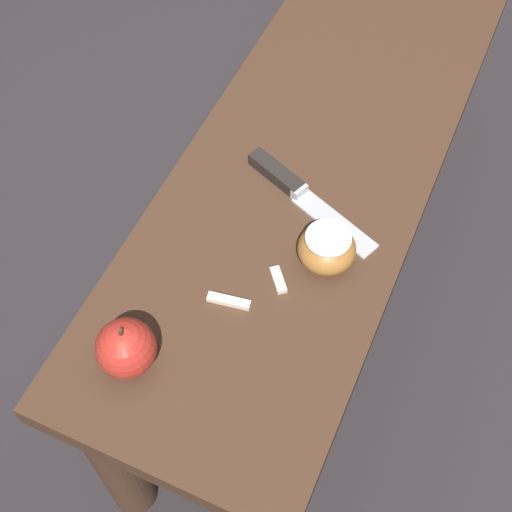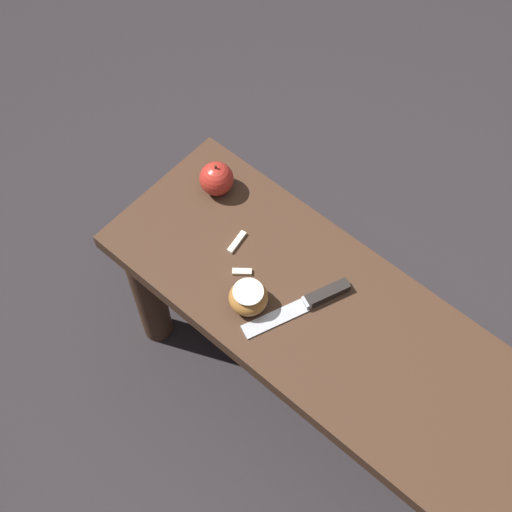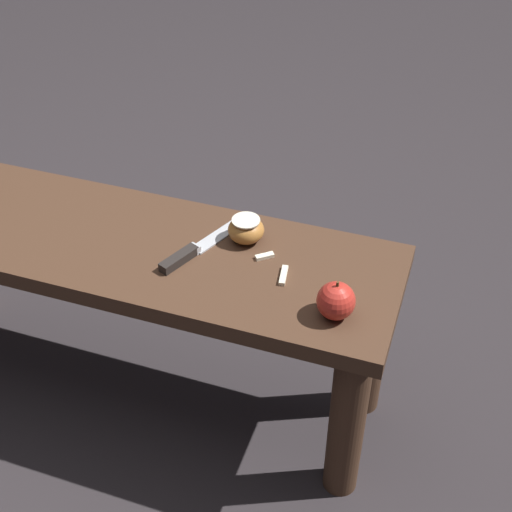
{
  "view_description": "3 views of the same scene",
  "coord_description": "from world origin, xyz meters",
  "px_view_note": "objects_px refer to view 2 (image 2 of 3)",
  "views": [
    {
      "loc": [
        -0.79,
        -0.21,
        1.3
      ],
      "look_at": [
        -0.32,
        -0.0,
        0.51
      ],
      "focal_mm": 50.0,
      "sensor_mm": 36.0,
      "label": 1
    },
    {
      "loc": [
        0.17,
        -0.56,
        1.77
      ],
      "look_at": [
        -0.32,
        -0.0,
        0.51
      ],
      "focal_mm": 50.0,
      "sensor_mm": 36.0,
      "label": 2
    },
    {
      "loc": [
        -0.69,
        1.08,
        1.44
      ],
      "look_at": [
        -0.32,
        -0.0,
        0.51
      ],
      "focal_mm": 50.0,
      "sensor_mm": 36.0,
      "label": 3
    }
  ],
  "objects_px": {
    "knife": "(312,300)",
    "apple_whole": "(217,179)",
    "apple_cut": "(248,297)",
    "wooden_bench": "(373,376)"
  },
  "relations": [
    {
      "from": "apple_whole",
      "to": "apple_cut",
      "type": "height_order",
      "value": "apple_whole"
    },
    {
      "from": "knife",
      "to": "apple_whole",
      "type": "height_order",
      "value": "apple_whole"
    },
    {
      "from": "knife",
      "to": "apple_whole",
      "type": "bearing_deg",
      "value": -81.26
    },
    {
      "from": "wooden_bench",
      "to": "apple_cut",
      "type": "xyz_separation_m",
      "value": [
        -0.27,
        -0.08,
        0.14
      ]
    },
    {
      "from": "knife",
      "to": "apple_whole",
      "type": "relative_size",
      "value": 2.7
    },
    {
      "from": "knife",
      "to": "apple_whole",
      "type": "xyz_separation_m",
      "value": [
        -0.34,
        0.08,
        0.03
      ]
    },
    {
      "from": "knife",
      "to": "apple_cut",
      "type": "distance_m",
      "value": 0.13
    },
    {
      "from": "apple_whole",
      "to": "apple_cut",
      "type": "relative_size",
      "value": 1.07
    },
    {
      "from": "wooden_bench",
      "to": "apple_whole",
      "type": "relative_size",
      "value": 14.74
    },
    {
      "from": "wooden_bench",
      "to": "apple_cut",
      "type": "distance_m",
      "value": 0.31
    }
  ]
}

